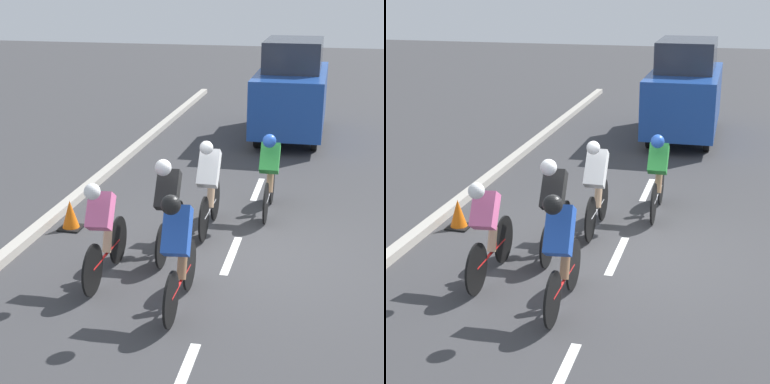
{
  "view_description": "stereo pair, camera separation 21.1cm",
  "coord_description": "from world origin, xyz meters",
  "views": [
    {
      "loc": [
        -1.33,
        8.89,
        3.94
      ],
      "look_at": [
        0.6,
        0.22,
        0.95
      ],
      "focal_mm": 60.0,
      "sensor_mm": 36.0,
      "label": 1
    },
    {
      "loc": [
        -1.54,
        8.84,
        3.94
      ],
      "look_at": [
        0.6,
        0.22,
        0.95
      ],
      "focal_mm": 60.0,
      "sensor_mm": 36.0,
      "label": 2
    }
  ],
  "objects": [
    {
      "name": "support_car",
      "position": [
        -0.27,
        -7.52,
        1.2
      ],
      "size": [
        1.7,
        4.02,
        2.45
      ],
      "color": "black",
      "rests_on": "ground"
    },
    {
      "name": "cyclist_pink",
      "position": [
        1.57,
        1.39,
        0.76
      ],
      "size": [
        0.35,
        1.72,
        1.46
      ],
      "color": "black",
      "rests_on": "ground"
    },
    {
      "name": "lane_stripe_near",
      "position": [
        0.0,
        3.42,
        0.0
      ],
      "size": [
        0.12,
        1.4,
        0.01
      ],
      "primitive_type": "cube",
      "color": "white",
      "rests_on": "ground"
    },
    {
      "name": "ground_plane",
      "position": [
        0.0,
        0.0,
        0.0
      ],
      "size": [
        60.0,
        60.0,
        0.0
      ],
      "primitive_type": "plane",
      "color": "#38383A"
    },
    {
      "name": "lane_stripe_mid",
      "position": [
        0.0,
        0.22,
        0.0
      ],
      "size": [
        0.12,
        1.4,
        0.01
      ],
      "primitive_type": "cube",
      "color": "white",
      "rests_on": "ground"
    },
    {
      "name": "traffic_cone",
      "position": [
        2.75,
        -0.26,
        0.24
      ],
      "size": [
        0.36,
        0.36,
        0.49
      ],
      "color": "black",
      "rests_on": "ground"
    },
    {
      "name": "cyclist_black",
      "position": [
        0.91,
        0.42,
        0.83
      ],
      "size": [
        0.33,
        1.64,
        1.54
      ],
      "color": "black",
      "rests_on": "ground"
    },
    {
      "name": "cyclist_green",
      "position": [
        -0.34,
        -1.65,
        0.78
      ],
      "size": [
        0.32,
        1.73,
        1.49
      ],
      "color": "black",
      "rests_on": "ground"
    },
    {
      "name": "lane_stripe_far",
      "position": [
        0.0,
        -2.98,
        0.0
      ],
      "size": [
        0.12,
        1.4,
        0.01
      ],
      "primitive_type": "cube",
      "color": "white",
      "rests_on": "ground"
    },
    {
      "name": "cyclist_blue",
      "position": [
        0.39,
        1.97,
        0.84
      ],
      "size": [
        0.35,
        1.68,
        1.58
      ],
      "color": "black",
      "rests_on": "ground"
    },
    {
      "name": "cyclist_white",
      "position": [
        0.52,
        -0.65,
        0.81
      ],
      "size": [
        0.32,
        1.68,
        1.57
      ],
      "color": "black",
      "rests_on": "ground"
    },
    {
      "name": "curb",
      "position": [
        3.2,
        0.22,
        0.07
      ],
      "size": [
        0.2,
        27.4,
        0.14
      ],
      "primitive_type": "cube",
      "color": "#A8A399",
      "rests_on": "ground"
    }
  ]
}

